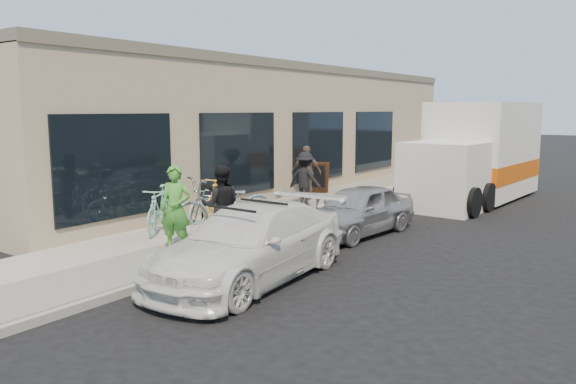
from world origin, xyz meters
The scene contains 17 objects.
ground centered at (0.00, 0.00, 0.00)m, with size 120.00×120.00×0.00m, color black.
sidewalk centered at (-2.00, 3.00, 0.07)m, with size 3.00×34.00×0.15m, color #A7A296.
curb centered at (-0.45, 3.00, 0.07)m, with size 0.12×34.00×0.13m, color gray.
storefront centered at (-5.24, 7.99, 2.12)m, with size 3.60×20.00×4.22m.
bike_rack centered at (-2.92, 2.26, 0.64)m, with size 0.15×0.57×0.81m.
sandwich_board centered at (-3.19, 7.52, 0.64)m, with size 0.76×0.76×0.96m.
sedan_white centered at (0.59, -0.56, 0.62)m, with size 1.99×4.34×1.27m.
sedan_silver centered at (0.41, 3.47, 0.56)m, with size 1.31×3.27×1.11m, color #95959A.
moving_truck centered at (1.04, 9.91, 1.33)m, with size 2.60×6.21×3.00m.
tandem_bike centered at (-1.55, 1.22, 0.78)m, with size 0.83×2.39×1.26m, color #AEADB0.
woman_rider centered at (-1.36, -0.36, 0.96)m, with size 0.59×0.39×1.62m, color #439431.
man_standing centered at (-1.00, 0.50, 0.94)m, with size 0.76×0.60×1.57m, color black.
cruiser_bike_a centered at (-2.87, 0.59, 0.66)m, with size 0.48×1.68×1.01m, color #85C6AE.
cruiser_bike_b centered at (-2.71, 2.19, 0.57)m, with size 0.55×1.59×0.83m, color #85C6AE.
cruiser_bike_c centered at (-2.82, 2.50, 0.69)m, with size 0.50×1.78×1.07m, color gold.
bystander_a centered at (-2.15, 5.16, 0.90)m, with size 0.96×0.55×1.49m, color black.
bystander_b centered at (-2.83, 6.27, 0.94)m, with size 0.93×0.39×1.58m, color brown.
Camera 1 is at (6.27, -7.51, 2.79)m, focal length 35.00 mm.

